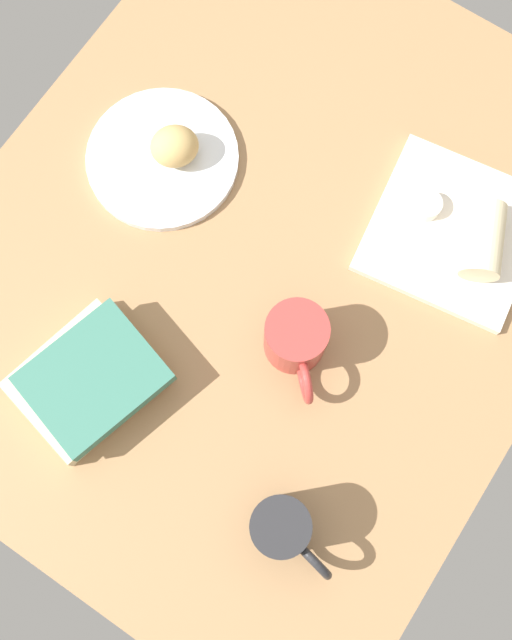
{
  "coord_description": "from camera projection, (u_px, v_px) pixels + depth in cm",
  "views": [
    {
      "loc": [
        31.28,
        19.1,
        112.87
      ],
      "look_at": [
        9.48,
        4.63,
        7.0
      ],
      "focal_mm": 42.17,
      "sensor_mm": 36.0,
      "label": 1
    }
  ],
  "objects": [
    {
      "name": "book_stack",
      "position": [
        89.0,
        380.0,
        1.07
      ],
      "size": [
        22.33,
        20.81,
        6.16
      ],
      "color": "beige",
      "rests_on": "dining_table"
    },
    {
      "name": "square_plate",
      "position": [
        452.0,
        232.0,
        1.15
      ],
      "size": [
        27.37,
        27.37,
        1.6
      ],
      "primitive_type": "cube",
      "rotation": [
        0.0,
        0.0,
        0.15
      ],
      "color": "silver",
      "rests_on": "dining_table"
    },
    {
      "name": "breakfast_wrap",
      "position": [
        483.0,
        240.0,
        1.1
      ],
      "size": [
        12.58,
        9.91,
        6.03
      ],
      "primitive_type": "cylinder",
      "rotation": [
        1.57,
        0.0,
        5.12
      ],
      "color": "beige",
      "rests_on": "square_plate"
    },
    {
      "name": "round_plate",
      "position": [
        163.0,
        158.0,
        1.18
      ],
      "size": [
        23.93,
        23.93,
        1.4
      ],
      "primitive_type": "cylinder",
      "color": "white",
      "rests_on": "dining_table"
    },
    {
      "name": "coffee_mug",
      "position": [
        282.0,
        529.0,
        1.0
      ],
      "size": [
        8.08,
        13.39,
        10.3
      ],
      "color": "#262628",
      "rests_on": "dining_table"
    },
    {
      "name": "scone_pastry",
      "position": [
        175.0,
        146.0,
        1.14
      ],
      "size": [
        9.9,
        9.89,
        6.1
      ],
      "primitive_type": "ellipsoid",
      "rotation": [
        0.0,
        0.0,
        5.51
      ],
      "color": "tan",
      "rests_on": "round_plate"
    },
    {
      "name": "second_mug",
      "position": [
        296.0,
        340.0,
        1.06
      ],
      "size": [
        11.88,
        11.78,
        9.94
      ],
      "color": "#B23833",
      "rests_on": "dining_table"
    },
    {
      "name": "dining_table",
      "position": [
        265.0,
        262.0,
        1.16
      ],
      "size": [
        110.0,
        90.0,
        4.0
      ],
      "primitive_type": "cube",
      "color": "#9E754C",
      "rests_on": "ground"
    },
    {
      "name": "sauce_cup",
      "position": [
        427.0,
        205.0,
        1.14
      ],
      "size": [
        4.46,
        4.46,
        2.3
      ],
      "color": "silver",
      "rests_on": "square_plate"
    }
  ]
}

